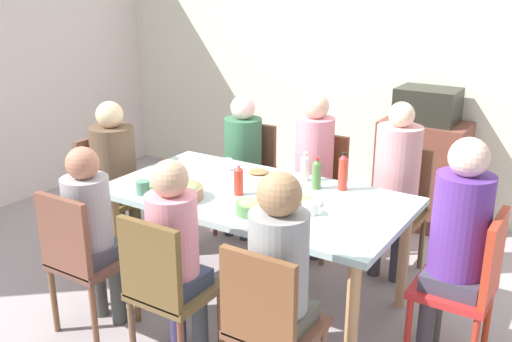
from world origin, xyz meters
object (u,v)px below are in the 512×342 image
person_3 (90,224)px  side_cabinet (421,174)px  chair_1 (249,172)px  chair_0 (318,186)px  cup_3 (310,208)px  person_5 (115,164)px  chair_6 (470,282)px  bottle_2 (343,172)px  chair_3 (81,256)px  person_0 (313,162)px  cup_0 (143,188)px  chair_2 (269,323)px  plate_1 (259,173)px  bowl_1 (181,191)px  cup_1 (281,188)px  plate_2 (301,202)px  cup_2 (227,164)px  chair_4 (165,285)px  person_2 (280,273)px  bowl_0 (252,207)px  person_7 (396,175)px  chair_7 (398,202)px  dining_table (256,205)px  bottle_3 (305,167)px  person_1 (242,153)px  bottle_0 (239,180)px  microwave (428,105)px  chair_5 (108,188)px  plate_0 (165,174)px  person_6 (457,234)px

person_3 → side_cabinet: 2.83m
chair_1 → side_cabinet: size_ratio=1.00×
chair_0 → cup_3: size_ratio=7.45×
person_5 → chair_6: size_ratio=1.32×
bottle_2 → chair_3: bearing=-130.6°
person_0 → cup_0: (-0.59, -1.18, 0.05)m
chair_2 → plate_1: (-0.81, 1.19, 0.24)m
chair_3 → person_5: bearing=124.4°
bowl_1 → cup_1: bowl_1 is taller
plate_2 → bowl_1: size_ratio=0.90×
person_0 → cup_2: person_0 is taller
chair_4 → plate_2: 0.97m
person_2 → plate_1: 1.36m
cup_1 → cup_3: (0.30, -0.19, -0.00)m
plate_1 → cup_3: cup_3 is taller
chair_6 → cup_2: 1.80m
cup_1 → cup_2: size_ratio=0.98×
bowl_0 → cup_1: bowl_0 is taller
person_3 → person_7: person_7 is taller
chair_7 → dining_table: bearing=-125.5°
bottle_3 → side_cabinet: bearing=74.5°
person_1 → bottle_3: size_ratio=5.87×
cup_0 → bottle_0: (0.51, 0.31, 0.05)m
bottle_0 → microwave: (0.61, 1.85, 0.21)m
person_2 → cup_2: size_ratio=11.27×
plate_1 → cup_2: (-0.25, -0.01, 0.03)m
dining_table → bottle_2: 0.59m
chair_5 → person_5: person_5 is taller
person_2 → bottle_0: bearing=134.7°
microwave → chair_3: bearing=-113.6°
person_0 → plate_0: size_ratio=5.24×
microwave → person_3: bearing=-114.4°
dining_table → cup_1: 0.19m
cup_1 → cup_2: 0.60m
plate_0 → bottle_2: size_ratio=0.94×
chair_4 → side_cabinet: size_ratio=1.00×
plate_2 → side_cabinet: (0.21, 1.77, -0.30)m
bowl_0 → cup_2: bowl_0 is taller
chair_7 → person_1: bearing=-175.9°
person_1 → bowl_0: bearing=-53.9°
chair_4 → cup_1: size_ratio=8.48×
chair_0 → person_6: (1.24, -0.89, 0.25)m
chair_2 → chair_4: size_ratio=1.00×
plate_0 → cup_2: size_ratio=2.18×
cup_1 → microwave: size_ratio=0.22×
person_3 → plate_0: size_ratio=4.82×
chair_0 → microwave: (0.53, 0.89, 0.53)m
bowl_1 → chair_3: bearing=-116.4°
chair_2 → side_cabinet: bearing=92.2°
person_0 → chair_6: 1.56m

